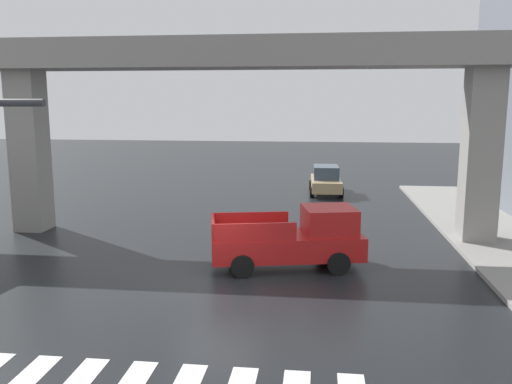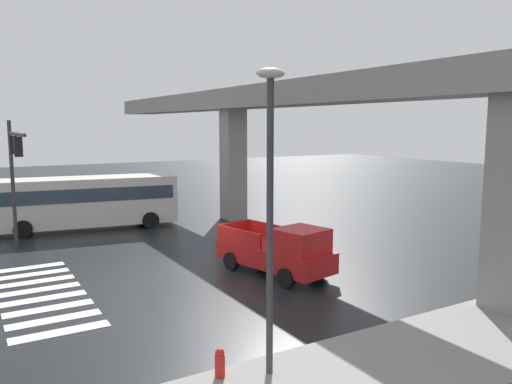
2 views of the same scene
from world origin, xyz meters
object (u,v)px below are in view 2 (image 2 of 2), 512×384
Objects in this scene: pickup_truck at (279,251)px; city_bus at (80,200)px; traffic_signal_mast at (15,160)px; fire_hydrant at (220,365)px; street_lamp_mid_block at (500,172)px; street_lamp_near_corner at (270,189)px.

pickup_truck is 0.49× the size of city_bus.
city_bus is 1.70× the size of traffic_signal_mast.
traffic_signal_mast reaches higher than fire_hydrant.
city_bus is 22.08m from street_lamp_mid_block.
city_bus reaches higher than fire_hydrant.
city_bus is 19.79m from fire_hydrant.
city_bus is at bearing 177.56° from fire_hydrant.
street_lamp_near_corner is 4.29m from fire_hydrant.
city_bus is at bearing -156.77° from street_lamp_mid_block.
street_lamp_near_corner is 1.00× the size of street_lamp_mid_block.
city_bus is at bearing -159.47° from pickup_truck.
traffic_signal_mast reaches higher than city_bus.
street_lamp_mid_block is at bearing 28.16° from pickup_truck.
traffic_signal_mast reaches higher than pickup_truck.
street_lamp_near_corner is 8.37m from street_lamp_mid_block.
street_lamp_mid_block reaches higher than fire_hydrant.
pickup_truck is 12.77m from traffic_signal_mast.
traffic_signal_mast is at bearing -38.98° from city_bus.
pickup_truck is at bearing 145.46° from street_lamp_near_corner.
traffic_signal_mast is (-8.79, -8.61, 3.40)m from pickup_truck.
pickup_truck is 0.83× the size of traffic_signal_mast.
street_lamp_near_corner is at bearing 0.76° from city_bus.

